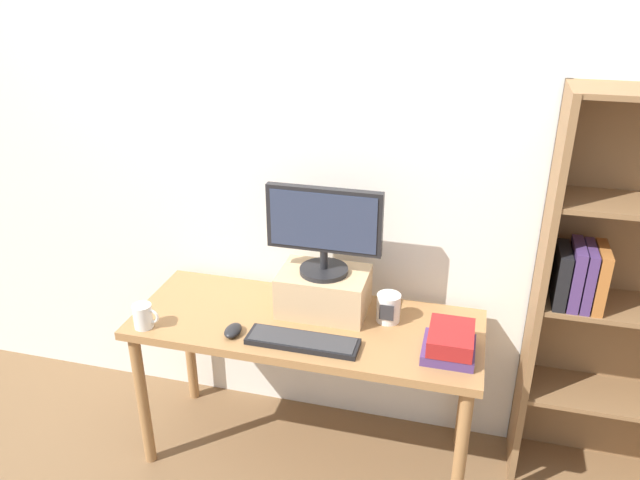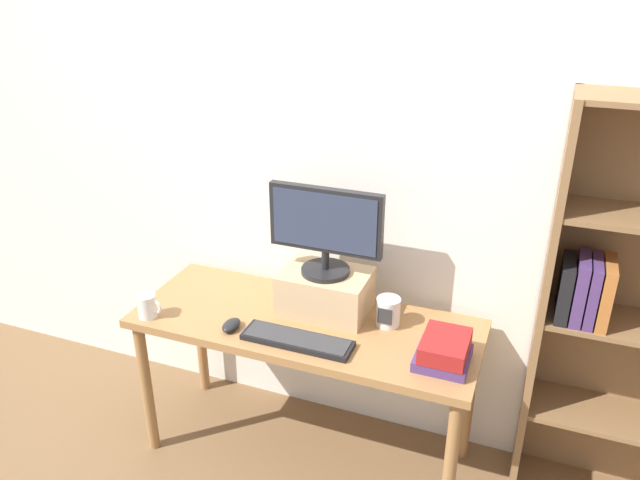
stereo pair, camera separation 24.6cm
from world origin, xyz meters
name	(u,v)px [view 1 (the left image)]	position (x,y,z in m)	size (l,w,h in m)	color
ground_plane	(308,451)	(0.00, 0.00, 0.00)	(12.00, 12.00, 0.00)	brown
back_wall	(328,158)	(0.00, 0.36, 1.30)	(7.00, 0.08, 2.60)	silver
desk	(306,338)	(0.00, 0.00, 0.62)	(1.45, 0.56, 0.71)	#9E7042
bookshelf_unit	(625,303)	(1.23, 0.21, 0.86)	(0.73, 0.28, 1.69)	olive
riser_box	(324,291)	(0.05, 0.10, 0.80)	(0.37, 0.26, 0.18)	tan
computer_monitor	(324,228)	(0.05, 0.10, 1.09)	(0.48, 0.20, 0.37)	black
keyboard	(303,341)	(0.03, -0.16, 0.72)	(0.44, 0.13, 0.02)	black
computer_mouse	(233,330)	(-0.26, -0.17, 0.72)	(0.06, 0.10, 0.04)	black
book_stack	(450,343)	(0.59, -0.09, 0.76)	(0.20, 0.22, 0.11)	#4C336B
coffee_mug	(144,316)	(-0.63, -0.21, 0.76)	(0.11, 0.08, 0.10)	white
desk_speaker	(388,308)	(0.33, 0.09, 0.77)	(0.10, 0.10, 0.12)	silver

